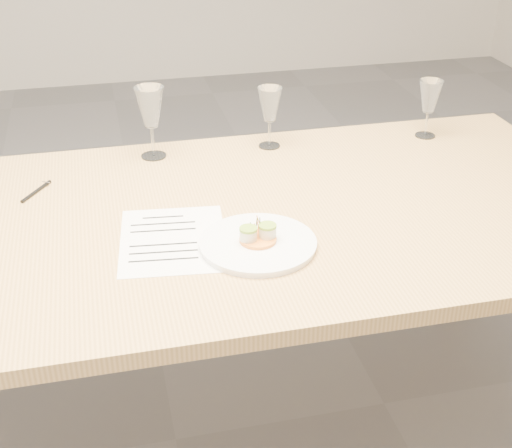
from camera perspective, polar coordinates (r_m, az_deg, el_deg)
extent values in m
plane|color=slate|center=(2.24, -6.44, -16.75)|extent=(7.00, 7.00, 0.00)
cube|color=tan|center=(1.79, -7.72, -0.29)|extent=(2.40, 1.00, 0.04)
cylinder|color=tan|center=(2.63, 16.34, -0.53)|extent=(0.07, 0.07, 0.71)
cylinder|color=white|center=(1.66, 0.16, -1.63)|extent=(0.27, 0.27, 0.01)
cylinder|color=white|center=(1.65, 0.16, -1.45)|extent=(0.27, 0.27, 0.01)
cylinder|color=#FF9930|center=(1.65, 0.16, -1.27)|extent=(0.09, 0.09, 0.01)
cylinder|color=beige|center=(1.63, -0.61, -0.87)|extent=(0.04, 0.04, 0.03)
cylinder|color=beige|center=(1.65, 0.93, -0.62)|extent=(0.04, 0.04, 0.03)
cylinder|color=#88A82E|center=(1.63, -0.62, -0.39)|extent=(0.04, 0.04, 0.01)
cylinder|color=#88A82E|center=(1.64, 0.93, -0.15)|extent=(0.04, 0.04, 0.01)
cylinder|color=#C8C96B|center=(1.63, 2.33, -1.94)|extent=(0.04, 0.04, 0.00)
cube|color=white|center=(1.70, -6.66, -1.24)|extent=(0.28, 0.34, 0.00)
cube|color=black|center=(1.80, -7.45, 0.55)|extent=(0.10, 0.02, 0.00)
cube|color=black|center=(1.77, -7.44, 0.03)|extent=(0.16, 0.02, 0.00)
cube|color=black|center=(1.74, -7.44, -0.50)|extent=(0.16, 0.02, 0.00)
cube|color=black|center=(1.68, -7.42, -1.64)|extent=(0.16, 0.02, 0.00)
cube|color=black|center=(1.65, -7.41, -2.24)|extent=(0.16, 0.02, 0.00)
cube|color=black|center=(1.62, -7.40, -2.85)|extent=(0.16, 0.02, 0.00)
cylinder|color=black|center=(1.99, -17.18, 2.52)|extent=(0.08, 0.11, 0.01)
cube|color=silver|center=(2.02, -16.47, 3.22)|extent=(0.02, 0.02, 0.00)
cylinder|color=white|center=(2.14, -8.17, 5.42)|extent=(0.08, 0.08, 0.00)
cylinder|color=white|center=(2.13, -8.26, 6.59)|extent=(0.01, 0.01, 0.09)
cone|color=white|center=(2.09, -8.47, 9.24)|extent=(0.09, 0.09, 0.12)
cylinder|color=white|center=(2.19, 1.07, 6.28)|extent=(0.07, 0.07, 0.00)
cylinder|color=white|center=(2.18, 1.08, 7.29)|extent=(0.01, 0.01, 0.08)
cone|color=white|center=(2.14, 1.11, 9.54)|extent=(0.07, 0.07, 0.10)
cylinder|color=white|center=(2.33, 13.37, 6.91)|extent=(0.06, 0.06, 0.00)
cylinder|color=white|center=(2.32, 13.48, 7.84)|extent=(0.01, 0.01, 0.08)
cone|color=white|center=(2.29, 13.74, 9.90)|extent=(0.07, 0.07, 0.10)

